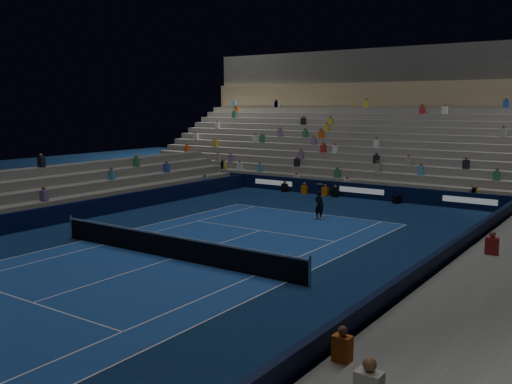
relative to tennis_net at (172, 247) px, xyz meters
name	(u,v)px	position (x,y,z in m)	size (l,w,h in m)	color
ground	(172,259)	(0.00, 0.00, -0.50)	(90.00, 90.00, 0.00)	#0C234B
court_surface	(172,259)	(0.00, 0.00, -0.50)	(10.97, 23.77, 0.01)	#1B4595
sponsor_barrier_far	(362,191)	(0.00, 18.50, 0.00)	(44.00, 0.25, 1.00)	black
sponsor_barrier_east	(403,291)	(9.70, 0.00, 0.00)	(0.25, 37.00, 1.00)	black
sponsor_barrier_west	(29,220)	(-9.70, 0.00, 0.00)	(0.25, 37.00, 1.00)	black
grandstand_main	(412,141)	(0.00, 27.90, 2.87)	(44.00, 15.20, 11.20)	slate
tennis_net	(172,247)	(0.00, 0.00, 0.00)	(12.90, 0.10, 1.10)	#B2B2B7
tennis_player	(319,205)	(1.01, 10.61, 0.28)	(0.57, 0.38, 1.58)	black
broadcast_camera	(397,199)	(2.62, 17.97, -0.23)	(0.53, 0.90, 0.52)	black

